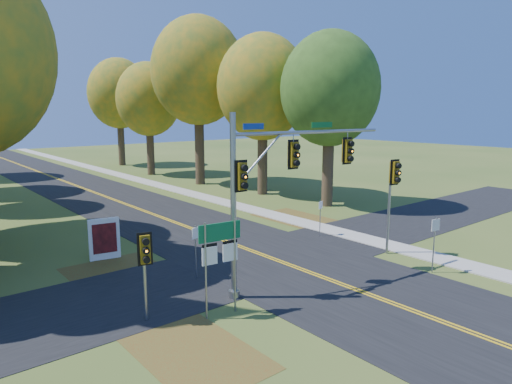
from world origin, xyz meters
TOP-DOWN VIEW (x-y plane):
  - ground at (0.00, 0.00)m, footprint 160.00×160.00m
  - road_main at (0.00, 0.00)m, footprint 8.00×160.00m
  - road_cross at (0.00, 2.00)m, footprint 60.00×6.00m
  - centerline_left at (-0.10, 0.00)m, footprint 0.10×160.00m
  - centerline_right at (0.10, 0.00)m, footprint 0.10×160.00m
  - sidewalk_east at (6.20, 0.00)m, footprint 1.60×160.00m
  - leaf_patch_w_near at (-6.50, 4.00)m, footprint 4.00×6.00m
  - leaf_patch_e at (6.80, 6.00)m, footprint 3.50×8.00m
  - leaf_patch_w_far at (-7.50, -3.00)m, footprint 3.00×5.00m
  - tree_e_a at (11.57, 8.77)m, footprint 7.20×7.20m
  - tree_e_b at (10.97, 15.58)m, footprint 7.60×7.60m
  - tree_e_c at (9.88, 23.69)m, footprint 8.80×8.80m
  - tree_e_d at (9.26, 32.87)m, footprint 7.00×7.00m
  - tree_e_e at (10.47, 43.58)m, footprint 7.80×7.80m
  - traffic_mast at (-2.31, -0.87)m, footprint 7.68×1.04m
  - east_signal_pole at (4.96, -1.30)m, footprint 0.55×0.64m
  - ped_signal_pole at (-7.67, -0.44)m, footprint 0.49×0.57m
  - route_sign_cluster at (-5.43, -1.54)m, footprint 1.57×0.26m
  - info_kiosk at (-6.21, 6.99)m, footprint 1.45×0.46m
  - reg_sign_e_north at (4.86, 3.28)m, footprint 0.39×0.13m
  - reg_sign_e_south at (4.20, -4.01)m, footprint 0.47×0.13m
  - reg_sign_w at (-4.22, 1.99)m, footprint 0.43×0.18m

SIDE VIEW (x-z plane):
  - ground at x=0.00m, z-range 0.00..0.00m
  - leaf_patch_w_near at x=-6.50m, z-range 0.00..0.01m
  - leaf_patch_e at x=6.80m, z-range 0.00..0.01m
  - leaf_patch_w_far at x=-7.50m, z-range 0.00..0.01m
  - road_cross at x=0.00m, z-range 0.00..0.02m
  - road_main at x=0.00m, z-range 0.00..0.02m
  - centerline_left at x=-0.10m, z-range 0.02..0.03m
  - centerline_right at x=0.10m, z-range 0.02..0.03m
  - sidewalk_east at x=6.20m, z-range 0.00..0.06m
  - info_kiosk at x=-6.21m, z-range 0.00..1.99m
  - reg_sign_e_north at x=4.86m, z-range 0.38..2.45m
  - reg_sign_w at x=-4.22m, z-range 0.43..2.74m
  - reg_sign_e_south at x=4.20m, z-range 0.46..2.96m
  - ped_signal_pole at x=-7.67m, z-range 0.76..3.89m
  - route_sign_cluster at x=-5.43m, z-range 0.69..4.08m
  - east_signal_pole at x=4.96m, z-range 1.22..5.97m
  - traffic_mast at x=-2.31m, z-range 1.00..7.98m
  - tree_e_d at x=9.26m, z-range 2.08..14.40m
  - tree_e_a at x=11.57m, z-range 2.16..14.90m
  - tree_e_b at x=10.97m, z-range 2.23..15.56m
  - tree_e_e at x=10.47m, z-range 2.32..16.06m
  - tree_e_c at x=9.88m, z-range 2.77..18.56m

